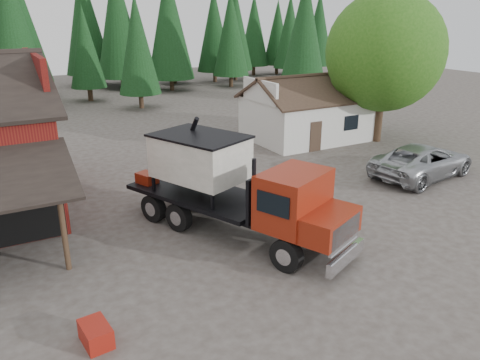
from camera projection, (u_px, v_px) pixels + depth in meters
ground at (233, 257)px, 17.68m from camera, size 120.00×120.00×0.00m
farmhouse at (307, 116)px, 33.73m from camera, size 8.60×6.42×4.65m
deciduous_tree at (385, 56)px, 31.63m from camera, size 8.00×8.00×10.20m
conifer_backdrop at (57, 95)px, 52.29m from camera, size 76.00×16.00×16.00m
near_pine_b at (137, 45)px, 43.13m from camera, size 3.96×3.96×10.40m
near_pine_c at (304, 32)px, 46.76m from camera, size 4.84×4.84×12.40m
near_pine_d at (12, 28)px, 41.37m from camera, size 5.28×5.28×13.40m
feed_truck at (233, 185)px, 18.85m from camera, size 6.49×10.41×4.59m
silver_car at (423, 161)px, 26.01m from camera, size 7.07×4.06×1.86m
equip_box at (96, 334)px, 12.98m from camera, size 0.81×1.17×0.60m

